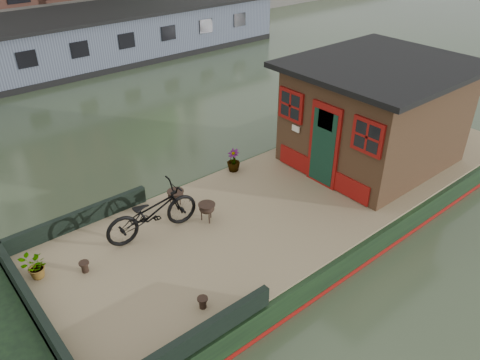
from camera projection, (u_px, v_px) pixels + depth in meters
ground at (305, 213)px, 10.71m from camera, size 120.00×120.00×0.00m
houseboat_hull at (262, 226)px, 9.84m from camera, size 14.01×4.02×0.60m
houseboat_deck at (307, 190)px, 10.38m from camera, size 11.80×3.80×0.05m
bow_bulwark at (91, 288)px, 7.51m from camera, size 3.00×4.00×0.35m
cabin at (376, 113)px, 10.93m from camera, size 4.00×3.50×2.42m
bicycle at (152, 212)px, 8.77m from camera, size 1.89×0.80×0.97m
potted_plant_c at (35, 267)px, 7.84m from camera, size 0.52×0.49×0.46m
potted_plant_d at (233, 160)px, 10.95m from camera, size 0.32×0.32×0.55m
brazier_front at (207, 212)px, 9.27m from camera, size 0.36×0.36×0.39m
brazier_rear at (176, 199)px, 9.67m from camera, size 0.39×0.39×0.40m
bollard_port at (85, 267)px, 8.04m from camera, size 0.18×0.18×0.20m
bollard_stbd at (203, 303)px, 7.33m from camera, size 0.17×0.17×0.20m
far_houseboat at (61, 45)px, 19.42m from camera, size 20.40×4.40×2.11m
quay at (14, 29)px, 23.96m from camera, size 60.00×6.00×0.90m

